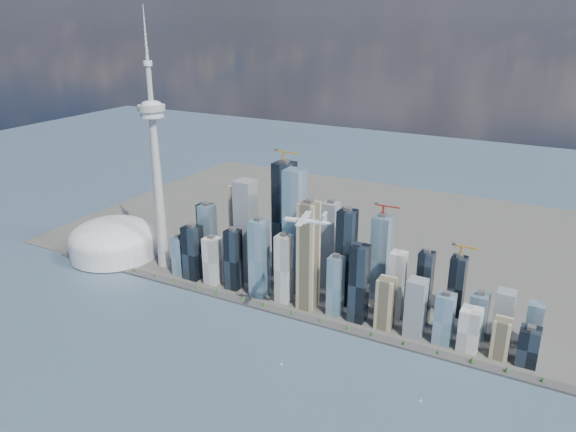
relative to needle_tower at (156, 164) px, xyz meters
The scene contains 10 objects.
ground 491.65m from the needle_tower, 45.94° to the right, with size 4000.00×4000.00×0.00m, color #384F62.
seawall 385.07m from the needle_tower, 11.31° to the right, with size 1100.00×22.00×4.00m, color #383838.
land 544.99m from the needle_tower, 52.43° to the left, with size 1400.00×900.00×3.00m, color #4C4C47.
shoreline_trees 380.99m from the needle_tower, 11.31° to the right, with size 960.53×7.20×8.80m.
skyscraper_cluster 390.51m from the needle_tower, ahead, with size 736.00×142.00×275.87m.
needle_tower is the anchor object (origin of this frame).
dome_stadium 241.40m from the needle_tower, behind, with size 200.00×200.00×86.00m.
airplane 456.66m from the needle_tower, 19.69° to the right, with size 77.50×68.95×18.99m.
sailboat_west 518.21m from the needle_tower, 26.45° to the right, with size 6.44×1.94×8.95m.
sailboat_east 706.07m from the needle_tower, 16.54° to the right, with size 7.45×3.67×10.36m.
Camera 1 is at (486.95, -572.35, 539.38)m, focal length 35.00 mm.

